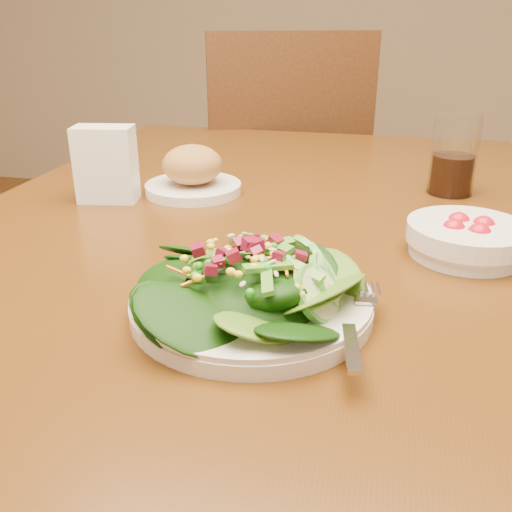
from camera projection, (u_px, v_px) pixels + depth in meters
The scene contains 7 objects.
dining_table at pixel (253, 295), 0.83m from camera, with size 0.90×1.40×0.75m.
chair_far at pixel (282, 195), 1.70m from camera, with size 0.58×0.58×0.98m.
salad_plate at pixel (260, 289), 0.57m from camera, with size 0.25×0.25×0.07m.
bread_plate at pixel (193, 174), 0.95m from camera, with size 0.16×0.16×0.08m.
tomato_bowl at pixel (467, 238), 0.71m from camera, with size 0.15×0.15×0.05m.
drinking_glass at pixel (453, 161), 0.93m from camera, with size 0.07×0.07×0.13m.
napkin_holder at pixel (106, 162), 0.90m from camera, with size 0.10×0.07×0.12m.
Camera 1 is at (0.17, -0.72, 1.04)m, focal length 40.00 mm.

